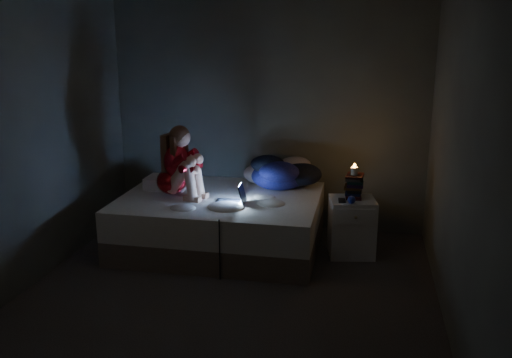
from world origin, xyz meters
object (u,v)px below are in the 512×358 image
(candle, at_px, (354,170))
(woman, at_px, (171,161))
(laptop, at_px, (230,193))
(nightstand, at_px, (352,227))
(phone, at_px, (341,200))
(bed, at_px, (221,222))

(candle, bearing_deg, woman, -173.14)
(laptop, height_order, nightstand, laptop)
(phone, bearing_deg, nightstand, 31.95)
(laptop, bearing_deg, bed, 122.89)
(woman, bearing_deg, candle, 20.09)
(bed, height_order, woman, woman)
(bed, relative_size, laptop, 6.84)
(candle, bearing_deg, phone, -131.18)
(woman, distance_m, nightstand, 1.99)
(laptop, bearing_deg, nightstand, 9.84)
(woman, xyz_separation_m, phone, (1.75, 0.09, -0.34))
(nightstand, bearing_deg, woman, 174.30)
(woman, relative_size, candle, 9.53)
(nightstand, bearing_deg, candle, 80.72)
(woman, bearing_deg, laptop, 2.41)
(candle, distance_m, phone, 0.33)
(woman, relative_size, phone, 5.45)
(woman, distance_m, candle, 1.89)
(nightstand, distance_m, candle, 0.59)
(woman, xyz_separation_m, laptop, (0.66, -0.13, -0.28))
(laptop, xyz_separation_m, nightstand, (1.21, 0.28, -0.37))
(bed, distance_m, candle, 1.50)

